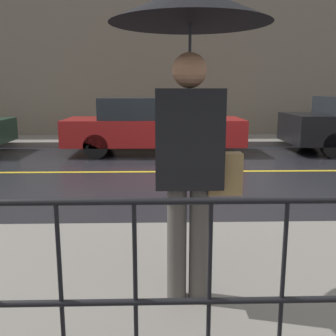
# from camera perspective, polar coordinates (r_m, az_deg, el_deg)

# --- Properties ---
(ground_plane) EXTENTS (80.00, 80.00, 0.00)m
(ground_plane) POSITION_cam_1_polar(r_m,az_deg,el_deg) (8.22, 5.73, -0.51)
(ground_plane) COLOR black
(sidewalk_near) EXTENTS (28.00, 2.77, 0.14)m
(sidewalk_near) POSITION_cam_1_polar(r_m,az_deg,el_deg) (3.58, 16.15, -15.95)
(sidewalk_near) COLOR slate
(sidewalk_near) RESTS_ON ground_plane
(sidewalk_far) EXTENTS (28.00, 1.88, 0.14)m
(sidewalk_far) POSITION_cam_1_polar(r_m,az_deg,el_deg) (12.63, 3.16, 4.05)
(sidewalk_far) COLOR slate
(sidewalk_far) RESTS_ON ground_plane
(lane_marking) EXTENTS (25.20, 0.12, 0.01)m
(lane_marking) POSITION_cam_1_polar(r_m,az_deg,el_deg) (8.22, 5.73, -0.48)
(lane_marking) COLOR gold
(lane_marking) RESTS_ON ground_plane
(building_storefront) EXTENTS (28.00, 0.30, 6.66)m
(building_storefront) POSITION_cam_1_polar(r_m,az_deg,el_deg) (13.70, 2.92, 18.30)
(building_storefront) COLOR #706656
(building_storefront) RESTS_ON ground_plane
(pedestrian) EXTENTS (1.08, 1.08, 2.21)m
(pedestrian) POSITION_cam_1_polar(r_m,az_deg,el_deg) (2.74, 3.28, 15.29)
(pedestrian) COLOR #4C4742
(pedestrian) RESTS_ON sidewalk_near
(car_red) EXTENTS (4.61, 1.77, 1.47)m
(car_red) POSITION_cam_1_polar(r_m,az_deg,el_deg) (10.42, -2.30, 6.19)
(car_red) COLOR maroon
(car_red) RESTS_ON ground_plane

